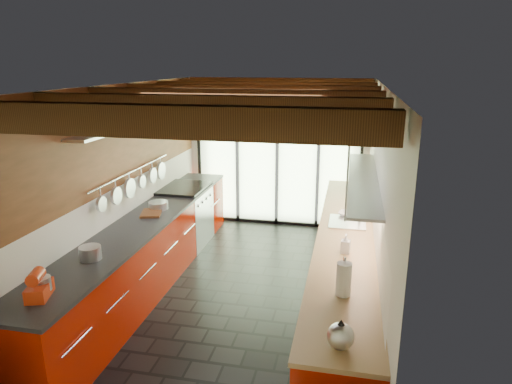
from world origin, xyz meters
TOP-DOWN VIEW (x-y plane):
  - ground at (0.00, 0.00)m, footprint 5.50×5.50m
  - room_shell at (0.00, 0.00)m, footprint 5.50×5.50m
  - ceiling_beams at (-0.00, 0.38)m, footprint 3.14×5.06m
  - glass_door at (0.00, 2.69)m, footprint 2.95×0.10m
  - left_counter at (-1.28, 0.00)m, footprint 0.68×5.00m
  - range_stove at (-1.28, 1.45)m, footprint 0.66×0.90m
  - right_counter at (1.27, 0.00)m, footprint 0.68×5.00m
  - sink_assembly at (1.29, 0.40)m, footprint 0.45×0.52m
  - upper_cabinets_right at (1.43, 0.30)m, footprint 0.34×3.00m
  - left_wall_fixtures at (-1.47, 0.25)m, footprint 0.28×2.60m
  - stand_mixer at (-1.27, -2.05)m, footprint 0.24×0.32m
  - pot_large at (-1.27, -1.26)m, footprint 0.29×0.29m
  - pot_small at (-1.27, 0.43)m, footprint 0.28×0.28m
  - cutting_board at (-1.27, 0.20)m, footprint 0.34×0.41m
  - kettle at (1.27, -2.25)m, footprint 0.24×0.26m
  - paper_towel at (1.27, -1.49)m, footprint 0.15×0.15m
  - soap_bottle at (1.27, -0.56)m, footprint 0.11×0.11m
  - bowl at (1.27, 0.65)m, footprint 0.27×0.27m

SIDE VIEW (x-z plane):
  - ground at x=0.00m, z-range 0.00..0.00m
  - right_counter at x=1.27m, z-range 0.00..0.92m
  - left_counter at x=-1.28m, z-range 0.00..0.92m
  - range_stove at x=-1.28m, z-range -0.01..0.96m
  - cutting_board at x=-1.27m, z-range 0.92..0.95m
  - bowl at x=1.27m, z-range 0.92..0.98m
  - sink_assembly at x=1.29m, z-range 0.75..1.17m
  - pot_small at x=-1.27m, z-range 0.92..1.02m
  - pot_large at x=-1.27m, z-range 0.92..1.06m
  - kettle at x=1.27m, z-range 0.91..1.13m
  - stand_mixer at x=-1.27m, z-range 0.89..1.15m
  - soap_bottle at x=1.27m, z-range 0.92..1.13m
  - paper_towel at x=1.27m, z-range 0.89..1.25m
  - room_shell at x=0.00m, z-range -1.10..4.40m
  - glass_door at x=0.00m, z-range 0.21..3.11m
  - left_wall_fixtures at x=-1.47m, z-range 1.32..2.28m
  - upper_cabinets_right at x=1.43m, z-range 0.35..3.35m
  - ceiling_beams at x=0.00m, z-range 0.01..4.91m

